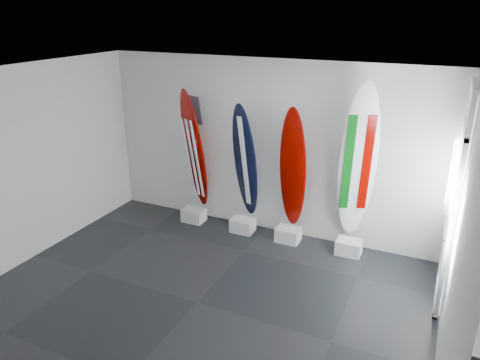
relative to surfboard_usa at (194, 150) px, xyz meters
The scene contains 16 objects.
floor 2.96m from the surfboard_usa, 59.95° to the right, with size 6.00×6.00×0.00m, color black.
ceiling 3.10m from the surfboard_usa, 59.95° to the right, with size 6.00×6.00×0.00m, color white.
wall_back 1.34m from the surfboard_usa, ahead, with size 6.00×6.00×0.00m, color silver.
wall_front 4.96m from the surfboard_usa, 74.57° to the right, with size 6.00×6.00×0.00m, color silver.
wall_left 2.84m from the surfboard_usa, 126.40° to the right, with size 5.00×5.00×0.00m, color silver.
wall_right 4.89m from the surfboard_usa, 27.83° to the right, with size 5.00×5.00×0.00m, color silver.
display_block_usa 1.24m from the surfboard_usa, 90.00° to the right, with size 0.40×0.30×0.24m, color silver.
surfboard_usa is the anchor object (origin of this frame).
display_block_navy 1.60m from the surfboard_usa, ahead, with size 0.40×0.30×0.24m, color silver.
surfboard_navy 1.01m from the surfboard_usa, ahead, with size 0.48×0.08×2.10m, color black.
display_block_swiss 2.23m from the surfboard_usa, ahead, with size 0.40×0.30×0.24m, color silver.
surfboard_swiss 1.86m from the surfboard_usa, ahead, with size 0.47×0.08×2.09m, color #780500.
display_block_italy 3.15m from the surfboard_usa, ahead, with size 0.40×0.30×0.24m, color silver.
surfboard_italy 2.89m from the surfboard_usa, ahead, with size 0.58×0.08×2.58m, color white.
wall_outlet 1.53m from the surfboard_usa, 169.97° to the left, with size 0.09×0.02×0.13m, color silver.
glass_door 4.35m from the surfboard_usa, ahead, with size 0.12×1.16×2.85m, color white, non-canonical shape.
Camera 1 is at (2.74, -4.52, 3.78)m, focal length 34.48 mm.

